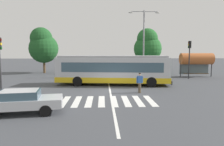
# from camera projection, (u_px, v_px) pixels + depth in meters

# --- Properties ---
(ground_plane) EXTENTS (160.00, 160.00, 0.00)m
(ground_plane) POSITION_uv_depth(u_px,v_px,m) (113.00, 92.00, 18.55)
(ground_plane) COLOR #424449
(city_transit_bus) EXTENTS (12.00, 3.93, 3.06)m
(city_transit_bus) POSITION_uv_depth(u_px,v_px,m) (113.00, 70.00, 22.12)
(city_transit_bus) COLOR black
(city_transit_bus) RESTS_ON ground_plane
(pedestrian_crossing_street) EXTENTS (0.57, 0.36, 1.72)m
(pedestrian_crossing_street) POSITION_uv_depth(u_px,v_px,m) (140.00, 82.00, 17.91)
(pedestrian_crossing_street) COLOR brown
(pedestrian_crossing_street) RESTS_ON ground_plane
(foreground_sedan) EXTENTS (4.72, 2.48, 1.35)m
(foreground_sedan) POSITION_uv_depth(u_px,v_px,m) (21.00, 100.00, 11.98)
(foreground_sedan) COLOR black
(foreground_sedan) RESTS_ON ground_plane
(parked_car_white) EXTENTS (1.95, 4.54, 1.35)m
(parked_car_white) POSITION_uv_depth(u_px,v_px,m) (74.00, 69.00, 32.80)
(parked_car_white) COLOR black
(parked_car_white) RESTS_ON ground_plane
(parked_car_charcoal) EXTENTS (1.97, 4.55, 1.35)m
(parked_car_charcoal) POSITION_uv_depth(u_px,v_px,m) (91.00, 69.00, 32.56)
(parked_car_charcoal) COLOR black
(parked_car_charcoal) RESTS_ON ground_plane
(parked_car_blue) EXTENTS (1.95, 4.54, 1.35)m
(parked_car_blue) POSITION_uv_depth(u_px,v_px,m) (107.00, 69.00, 32.97)
(parked_car_blue) COLOR black
(parked_car_blue) RESTS_ON ground_plane
(parked_car_black) EXTENTS (1.92, 4.53, 1.35)m
(parked_car_black) POSITION_uv_depth(u_px,v_px,m) (125.00, 69.00, 32.81)
(parked_car_black) COLOR black
(parked_car_black) RESTS_ON ground_plane
(parked_car_teal) EXTENTS (2.03, 4.58, 1.35)m
(parked_car_teal) POSITION_uv_depth(u_px,v_px,m) (143.00, 69.00, 33.09)
(parked_car_teal) COLOR black
(parked_car_teal) RESTS_ON ground_plane
(traffic_light_near_corner) EXTENTS (0.33, 0.32, 4.55)m
(traffic_light_near_corner) POSITION_uv_depth(u_px,v_px,m) (0.00, 58.00, 15.62)
(traffic_light_near_corner) COLOR #28282B
(traffic_light_near_corner) RESTS_ON ground_plane
(traffic_light_far_corner) EXTENTS (0.33, 0.32, 4.79)m
(traffic_light_far_corner) POSITION_uv_depth(u_px,v_px,m) (189.00, 54.00, 26.57)
(traffic_light_far_corner) COLOR #28282B
(traffic_light_far_corner) RESTS_ON ground_plane
(bus_stop_shelter) EXTENTS (4.42, 1.54, 3.25)m
(bus_stop_shelter) POSITION_uv_depth(u_px,v_px,m) (196.00, 59.00, 28.79)
(bus_stop_shelter) COLOR #28282B
(bus_stop_shelter) RESTS_ON ground_plane
(twin_arm_street_lamp) EXTENTS (4.28, 0.32, 9.01)m
(twin_arm_street_lamp) POSITION_uv_depth(u_px,v_px,m) (144.00, 36.00, 28.92)
(twin_arm_street_lamp) COLOR #939399
(twin_arm_street_lamp) RESTS_ON ground_plane
(background_tree_left) EXTENTS (4.60, 4.60, 7.26)m
(background_tree_left) POSITION_uv_depth(u_px,v_px,m) (43.00, 46.00, 33.65)
(background_tree_left) COLOR brown
(background_tree_left) RESTS_ON ground_plane
(background_tree_right) EXTENTS (4.84, 4.84, 7.43)m
(background_tree_right) POSITION_uv_depth(u_px,v_px,m) (148.00, 46.00, 36.80)
(background_tree_right) COLOR brown
(background_tree_right) RESTS_ON ground_plane
(crosswalk_painted_stripes) EXTENTS (6.58, 3.37, 0.01)m
(crosswalk_painted_stripes) POSITION_uv_depth(u_px,v_px,m) (108.00, 101.00, 15.05)
(crosswalk_painted_stripes) COLOR silver
(crosswalk_painted_stripes) RESTS_ON ground_plane
(lane_center_line) EXTENTS (0.16, 24.00, 0.01)m
(lane_center_line) POSITION_uv_depth(u_px,v_px,m) (109.00, 88.00, 20.52)
(lane_center_line) COLOR silver
(lane_center_line) RESTS_ON ground_plane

